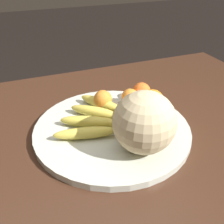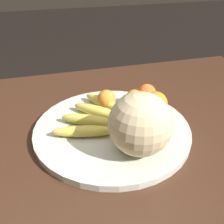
% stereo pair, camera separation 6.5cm
% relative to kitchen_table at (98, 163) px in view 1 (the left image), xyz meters
% --- Properties ---
extents(kitchen_table, '(1.49, 0.96, 0.76)m').
position_rel_kitchen_table_xyz_m(kitchen_table, '(0.00, 0.00, 0.00)').
color(kitchen_table, '#3D2316').
rests_on(kitchen_table, ground_plane).
extents(fruit_bowl, '(0.45, 0.45, 0.02)m').
position_rel_kitchen_table_xyz_m(fruit_bowl, '(-0.05, -0.01, 0.11)').
color(fruit_bowl, beige).
rests_on(fruit_bowl, kitchen_table).
extents(melon, '(0.16, 0.16, 0.16)m').
position_rel_kitchen_table_xyz_m(melon, '(-0.09, 0.10, 0.19)').
color(melon, beige).
rests_on(melon, fruit_bowl).
extents(banana_bunch, '(0.24, 0.24, 0.03)m').
position_rel_kitchen_table_xyz_m(banana_bunch, '(-0.01, -0.05, 0.13)').
color(banana_bunch, brown).
rests_on(banana_bunch, fruit_bowl).
extents(orange_front_left, '(0.07, 0.07, 0.07)m').
position_rel_kitchen_table_xyz_m(orange_front_left, '(-0.20, -0.04, 0.15)').
color(orange_front_left, orange).
rests_on(orange_front_left, fruit_bowl).
extents(orange_front_right, '(0.07, 0.07, 0.07)m').
position_rel_kitchen_table_xyz_m(orange_front_right, '(-0.12, -0.01, 0.15)').
color(orange_front_right, orange).
rests_on(orange_front_right, fruit_bowl).
extents(orange_mid_center, '(0.06, 0.06, 0.06)m').
position_rel_kitchen_table_xyz_m(orange_mid_center, '(-0.15, -0.11, 0.14)').
color(orange_mid_center, orange).
rests_on(orange_mid_center, fruit_bowl).
extents(orange_back_left, '(0.06, 0.06, 0.06)m').
position_rel_kitchen_table_xyz_m(orange_back_left, '(-0.06, -0.12, 0.14)').
color(orange_back_left, orange).
rests_on(orange_back_left, fruit_bowl).
extents(orange_back_right, '(0.06, 0.06, 0.06)m').
position_rel_kitchen_table_xyz_m(orange_back_right, '(-0.19, 0.03, 0.14)').
color(orange_back_right, orange).
rests_on(orange_back_right, fruit_bowl).
extents(orange_top_small, '(0.06, 0.06, 0.06)m').
position_rel_kitchen_table_xyz_m(orange_top_small, '(-0.20, -0.12, 0.14)').
color(orange_top_small, orange).
rests_on(orange_top_small, fruit_bowl).
extents(produce_tag, '(0.08, 0.04, 0.00)m').
position_rel_kitchen_table_xyz_m(produce_tag, '(-0.08, -0.09, 0.12)').
color(produce_tag, white).
rests_on(produce_tag, fruit_bowl).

